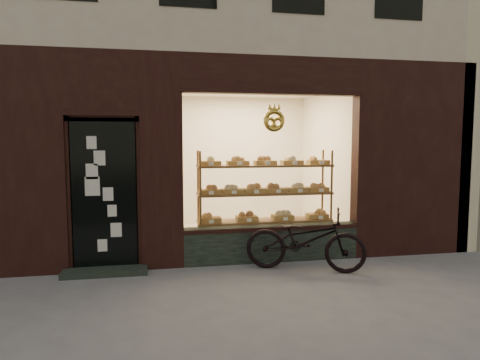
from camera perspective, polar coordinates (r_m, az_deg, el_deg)
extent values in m
plane|color=#535358|center=(4.72, 5.68, -17.95)|extent=(90.00, 90.00, 0.00)
cube|color=black|center=(6.70, 4.20, -8.40)|extent=(2.70, 0.25, 0.55)
cube|color=black|center=(6.30, -17.63, -1.87)|extent=(0.90, 0.04, 2.15)
cube|color=black|center=(6.37, -17.52, -11.56)|extent=(1.15, 0.35, 0.08)
torus|color=gold|center=(6.41, 4.56, 7.88)|extent=(0.33, 0.07, 0.33)
cube|color=brown|center=(7.15, 3.29, -9.37)|extent=(2.20, 0.45, 0.04)
cube|color=brown|center=(7.04, 3.31, -5.43)|extent=(2.20, 0.45, 0.03)
cube|color=brown|center=(6.97, 3.33, -1.79)|extent=(2.20, 0.45, 0.04)
cube|color=brown|center=(6.93, 3.35, 1.90)|extent=(2.20, 0.45, 0.04)
cylinder|color=brown|center=(6.62, -5.29, -3.50)|extent=(0.04, 0.04, 1.70)
cylinder|color=brown|center=(7.15, 12.07, -2.94)|extent=(0.04, 0.04, 1.70)
cylinder|color=brown|center=(7.00, -5.60, -3.01)|extent=(0.04, 0.04, 1.70)
cylinder|color=brown|center=(7.50, 10.91, -2.52)|extent=(0.04, 0.04, 1.70)
cube|color=#A96F33|center=(6.87, -4.01, -5.26)|extent=(0.34, 0.24, 0.07)
sphere|color=#955533|center=(6.85, -4.02, -4.56)|extent=(0.11, 0.11, 0.11)
cube|color=silver|center=(6.69, -3.82, -5.55)|extent=(0.07, 0.01, 0.05)
cube|color=#A96F33|center=(6.96, 0.91, -5.10)|extent=(0.34, 0.24, 0.07)
sphere|color=brown|center=(6.95, 0.91, -4.41)|extent=(0.11, 0.11, 0.11)
cube|color=silver|center=(6.79, 1.23, -5.38)|extent=(0.08, 0.01, 0.05)
cube|color=#A96F33|center=(7.11, 5.67, -4.91)|extent=(0.34, 0.24, 0.07)
sphere|color=tan|center=(7.09, 5.68, -4.23)|extent=(0.11, 0.11, 0.11)
cube|color=silver|center=(6.93, 6.11, -5.17)|extent=(0.07, 0.01, 0.05)
cube|color=#A96F33|center=(7.30, 10.20, -4.70)|extent=(0.34, 0.24, 0.07)
sphere|color=#955533|center=(7.29, 10.22, -4.04)|extent=(0.11, 0.11, 0.11)
cube|color=silver|center=(7.13, 10.74, -4.94)|extent=(0.08, 0.01, 0.05)
cube|color=#A96F33|center=(6.80, -4.04, -1.53)|extent=(0.34, 0.24, 0.07)
sphere|color=brown|center=(6.79, -4.04, -0.82)|extent=(0.11, 0.11, 0.11)
cube|color=silver|center=(6.62, -3.85, -1.72)|extent=(0.07, 0.01, 0.06)
cube|color=#A96F33|center=(6.85, -1.05, -1.46)|extent=(0.34, 0.24, 0.07)
sphere|color=tan|center=(6.84, -1.05, -0.76)|extent=(0.11, 0.11, 0.11)
cube|color=silver|center=(6.67, -0.78, -1.65)|extent=(0.08, 0.01, 0.06)
cube|color=#A96F33|center=(6.92, 1.89, -1.40)|extent=(0.34, 0.24, 0.07)
sphere|color=#955533|center=(6.91, 1.89, -0.70)|extent=(0.11, 0.11, 0.11)
cube|color=silver|center=(6.74, 2.24, -1.58)|extent=(0.07, 0.01, 0.06)
cube|color=#A96F33|center=(7.01, 4.76, -1.33)|extent=(0.34, 0.24, 0.07)
sphere|color=brown|center=(7.00, 4.77, -0.64)|extent=(0.11, 0.11, 0.11)
cube|color=silver|center=(6.83, 5.18, -1.50)|extent=(0.07, 0.01, 0.06)
cube|color=#A96F33|center=(7.11, 7.56, -1.26)|extent=(0.34, 0.24, 0.07)
sphere|color=tan|center=(7.11, 7.57, -0.58)|extent=(0.11, 0.11, 0.11)
cube|color=silver|center=(6.94, 8.04, -1.43)|extent=(0.08, 0.01, 0.06)
cube|color=#A96F33|center=(7.24, 10.26, -1.18)|extent=(0.34, 0.24, 0.07)
sphere|color=#955533|center=(7.23, 10.27, -0.52)|extent=(0.11, 0.11, 0.11)
cube|color=silver|center=(7.06, 10.80, -1.35)|extent=(0.08, 0.01, 0.06)
cube|color=#A96F33|center=(6.76, -4.06, 2.26)|extent=(0.34, 0.24, 0.07)
sphere|color=tan|center=(6.76, -4.07, 2.98)|extent=(0.11, 0.11, 0.11)
cube|color=silver|center=(6.58, -3.87, 2.18)|extent=(0.07, 0.01, 0.06)
cube|color=#A96F33|center=(6.83, -0.31, 2.31)|extent=(0.34, 0.24, 0.07)
sphere|color=#955533|center=(6.82, -0.31, 3.02)|extent=(0.11, 0.11, 0.11)
cube|color=silver|center=(6.65, -0.02, 2.22)|extent=(0.07, 0.01, 0.06)
cube|color=#A96F33|center=(6.93, 3.36, 2.34)|extent=(0.34, 0.24, 0.07)
sphere|color=brown|center=(6.92, 3.36, 3.04)|extent=(0.11, 0.11, 0.11)
cube|color=silver|center=(6.75, 3.74, 2.26)|extent=(0.07, 0.01, 0.06)
cube|color=#A96F33|center=(7.05, 6.91, 2.36)|extent=(0.34, 0.24, 0.07)
sphere|color=tan|center=(7.05, 6.92, 3.05)|extent=(0.11, 0.11, 0.11)
cube|color=silver|center=(6.87, 7.38, 2.28)|extent=(0.07, 0.01, 0.06)
cube|color=#A96F33|center=(7.20, 10.32, 2.38)|extent=(0.34, 0.24, 0.07)
sphere|color=#955533|center=(7.20, 10.33, 3.05)|extent=(0.11, 0.11, 0.11)
cube|color=silver|center=(7.03, 10.87, 2.30)|extent=(0.08, 0.01, 0.06)
imported|color=black|center=(6.22, 8.67, -7.88)|extent=(1.80, 1.21, 0.89)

